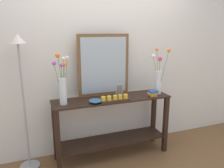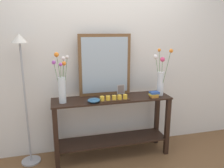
{
  "view_description": "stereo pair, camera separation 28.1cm",
  "coord_description": "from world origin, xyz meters",
  "px_view_note": "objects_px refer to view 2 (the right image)",
  "views": [
    {
      "loc": [
        -0.95,
        -2.56,
        1.68
      ],
      "look_at": [
        0.0,
        0.0,
        1.0
      ],
      "focal_mm": 35.45,
      "sensor_mm": 36.0,
      "label": 1
    },
    {
      "loc": [
        -0.68,
        -2.65,
        1.68
      ],
      "look_at": [
        0.0,
        0.0,
        1.0
      ],
      "focal_mm": 35.45,
      "sensor_mm": 36.0,
      "label": 2
    }
  ],
  "objects_px": {
    "tall_vase_left": "(62,84)",
    "picture_frame_small": "(121,89)",
    "console_table": "(112,121)",
    "vase_right": "(161,78)",
    "candle_tray": "(114,98)",
    "book_stack": "(154,94)",
    "floor_lamp": "(23,79)",
    "mirror_leaning": "(105,65)",
    "decorative_bowl": "(94,100)"
  },
  "relations": [
    {
      "from": "floor_lamp",
      "to": "tall_vase_left",
      "type": "bearing_deg",
      "value": -15.82
    },
    {
      "from": "book_stack",
      "to": "mirror_leaning",
      "type": "bearing_deg",
      "value": 155.22
    },
    {
      "from": "decorative_bowl",
      "to": "vase_right",
      "type": "bearing_deg",
      "value": 5.13
    },
    {
      "from": "mirror_leaning",
      "to": "candle_tray",
      "type": "bearing_deg",
      "value": -80.18
    },
    {
      "from": "candle_tray",
      "to": "decorative_bowl",
      "type": "xyz_separation_m",
      "value": [
        -0.25,
        -0.01,
        -0.0
      ]
    },
    {
      "from": "vase_right",
      "to": "decorative_bowl",
      "type": "distance_m",
      "value": 0.94
    },
    {
      "from": "picture_frame_small",
      "to": "mirror_leaning",
      "type": "bearing_deg",
      "value": 177.32
    },
    {
      "from": "console_table",
      "to": "floor_lamp",
      "type": "xyz_separation_m",
      "value": [
        -1.06,
        0.1,
        0.6
      ]
    },
    {
      "from": "book_stack",
      "to": "floor_lamp",
      "type": "bearing_deg",
      "value": 172.71
    },
    {
      "from": "candle_tray",
      "to": "book_stack",
      "type": "bearing_deg",
      "value": 0.42
    },
    {
      "from": "mirror_leaning",
      "to": "decorative_bowl",
      "type": "distance_m",
      "value": 0.51
    },
    {
      "from": "candle_tray",
      "to": "tall_vase_left",
      "type": "bearing_deg",
      "value": 172.26
    },
    {
      "from": "tall_vase_left",
      "to": "picture_frame_small",
      "type": "relative_size",
      "value": 4.64
    },
    {
      "from": "candle_tray",
      "to": "floor_lamp",
      "type": "height_order",
      "value": "floor_lamp"
    },
    {
      "from": "tall_vase_left",
      "to": "decorative_bowl",
      "type": "bearing_deg",
      "value": -14.0
    },
    {
      "from": "vase_right",
      "to": "book_stack",
      "type": "distance_m",
      "value": 0.24
    },
    {
      "from": "picture_frame_small",
      "to": "floor_lamp",
      "type": "distance_m",
      "value": 1.25
    },
    {
      "from": "mirror_leaning",
      "to": "picture_frame_small",
      "type": "height_order",
      "value": "mirror_leaning"
    },
    {
      "from": "floor_lamp",
      "to": "console_table",
      "type": "bearing_deg",
      "value": -5.31
    },
    {
      "from": "console_table",
      "to": "picture_frame_small",
      "type": "relative_size",
      "value": 11.61
    },
    {
      "from": "candle_tray",
      "to": "decorative_bowl",
      "type": "height_order",
      "value": "candle_tray"
    },
    {
      "from": "console_table",
      "to": "candle_tray",
      "type": "relative_size",
      "value": 3.91
    },
    {
      "from": "console_table",
      "to": "tall_vase_left",
      "type": "height_order",
      "value": "tall_vase_left"
    },
    {
      "from": "candle_tray",
      "to": "decorative_bowl",
      "type": "bearing_deg",
      "value": -178.39
    },
    {
      "from": "vase_right",
      "to": "picture_frame_small",
      "type": "bearing_deg",
      "value": 158.77
    },
    {
      "from": "console_table",
      "to": "candle_tray",
      "type": "bearing_deg",
      "value": -92.59
    },
    {
      "from": "console_table",
      "to": "floor_lamp",
      "type": "distance_m",
      "value": 1.23
    },
    {
      "from": "console_table",
      "to": "mirror_leaning",
      "type": "bearing_deg",
      "value": 107.58
    },
    {
      "from": "mirror_leaning",
      "to": "tall_vase_left",
      "type": "bearing_deg",
      "value": -161.33
    },
    {
      "from": "tall_vase_left",
      "to": "decorative_bowl",
      "type": "distance_m",
      "value": 0.43
    },
    {
      "from": "tall_vase_left",
      "to": "book_stack",
      "type": "bearing_deg",
      "value": -3.94
    },
    {
      "from": "picture_frame_small",
      "to": "book_stack",
      "type": "xyz_separation_m",
      "value": [
        0.37,
        -0.26,
        -0.03
      ]
    },
    {
      "from": "tall_vase_left",
      "to": "picture_frame_small",
      "type": "xyz_separation_m",
      "value": [
        0.79,
        0.18,
        -0.17
      ]
    },
    {
      "from": "console_table",
      "to": "decorative_bowl",
      "type": "xyz_separation_m",
      "value": [
        -0.26,
        -0.12,
        0.34
      ]
    },
    {
      "from": "console_table",
      "to": "vase_right",
      "type": "height_order",
      "value": "vase_right"
    },
    {
      "from": "decorative_bowl",
      "to": "mirror_leaning",
      "type": "bearing_deg",
      "value": 54.16
    },
    {
      "from": "mirror_leaning",
      "to": "tall_vase_left",
      "type": "xyz_separation_m",
      "value": [
        -0.57,
        -0.19,
        -0.17
      ]
    },
    {
      "from": "vase_right",
      "to": "floor_lamp",
      "type": "height_order",
      "value": "floor_lamp"
    },
    {
      "from": "mirror_leaning",
      "to": "floor_lamp",
      "type": "distance_m",
      "value": 1.02
    },
    {
      "from": "console_table",
      "to": "decorative_bowl",
      "type": "relative_size",
      "value": 9.64
    },
    {
      "from": "decorative_bowl",
      "to": "candle_tray",
      "type": "bearing_deg",
      "value": 1.61
    },
    {
      "from": "console_table",
      "to": "vase_right",
      "type": "relative_size",
      "value": 2.44
    },
    {
      "from": "tall_vase_left",
      "to": "vase_right",
      "type": "distance_m",
      "value": 1.28
    },
    {
      "from": "floor_lamp",
      "to": "vase_right",
      "type": "bearing_deg",
      "value": -4.44
    },
    {
      "from": "vase_right",
      "to": "decorative_bowl",
      "type": "xyz_separation_m",
      "value": [
        -0.92,
        -0.08,
        -0.21
      ]
    },
    {
      "from": "decorative_bowl",
      "to": "picture_frame_small",
      "type": "bearing_deg",
      "value": 32.9
    },
    {
      "from": "picture_frame_small",
      "to": "book_stack",
      "type": "distance_m",
      "value": 0.46
    },
    {
      "from": "picture_frame_small",
      "to": "book_stack",
      "type": "height_order",
      "value": "picture_frame_small"
    },
    {
      "from": "console_table",
      "to": "picture_frame_small",
      "type": "xyz_separation_m",
      "value": [
        0.17,
        0.16,
        0.38
      ]
    },
    {
      "from": "candle_tray",
      "to": "picture_frame_small",
      "type": "bearing_deg",
      "value": 57.47
    }
  ]
}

